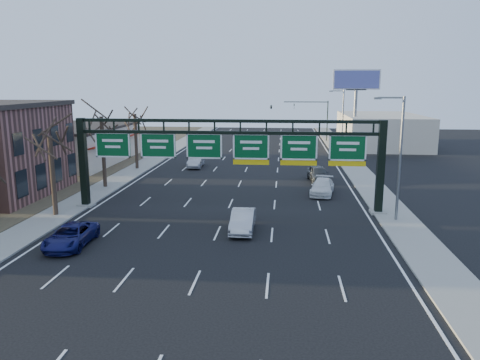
# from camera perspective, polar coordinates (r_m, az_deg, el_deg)

# --- Properties ---
(ground) EXTENTS (160.00, 160.00, 0.00)m
(ground) POSITION_cam_1_polar(r_m,az_deg,el_deg) (29.77, -3.34, -7.66)
(ground) COLOR black
(ground) RESTS_ON ground
(sidewalk_left) EXTENTS (3.00, 120.00, 0.12)m
(sidewalk_left) POSITION_cam_1_polar(r_m,az_deg,el_deg) (51.68, -14.09, 0.37)
(sidewalk_left) COLOR gray
(sidewalk_left) RESTS_ON ground
(sidewalk_right) EXTENTS (3.00, 120.00, 0.12)m
(sidewalk_right) POSITION_cam_1_polar(r_m,az_deg,el_deg) (49.48, 15.12, -0.17)
(sidewalk_right) COLOR gray
(sidewalk_right) RESTS_ON ground
(dirt_strip_left) EXTENTS (21.00, 120.00, 0.06)m
(dirt_strip_left) POSITION_cam_1_polar(r_m,az_deg,el_deg) (56.91, -25.75, 0.54)
(dirt_strip_left) COLOR #473D2B
(dirt_strip_left) RESTS_ON ground
(lane_markings) EXTENTS (21.60, 120.00, 0.01)m
(lane_markings) POSITION_cam_1_polar(r_m,az_deg,el_deg) (48.95, 0.19, 0.05)
(lane_markings) COLOR white
(lane_markings) RESTS_ON ground
(sign_gantry) EXTENTS (24.60, 1.20, 7.20)m
(sign_gantry) POSITION_cam_1_polar(r_m,az_deg,el_deg) (36.38, -1.27, 3.41)
(sign_gantry) COLOR black
(sign_gantry) RESTS_ON ground
(cream_strip) EXTENTS (10.90, 18.40, 4.70)m
(cream_strip) POSITION_cam_1_polar(r_m,az_deg,el_deg) (62.81, -18.98, 4.16)
(cream_strip) COLOR beige
(cream_strip) RESTS_ON ground
(building_right_distant) EXTENTS (12.00, 20.00, 5.00)m
(building_right_distant) POSITION_cam_1_polar(r_m,az_deg,el_deg) (79.66, 16.80, 5.84)
(building_right_distant) COLOR beige
(building_right_distant) RESTS_ON ground
(tree_gantry) EXTENTS (3.60, 3.60, 8.48)m
(tree_gantry) POSITION_cam_1_polar(r_m,az_deg,el_deg) (37.08, -22.32, 6.57)
(tree_gantry) COLOR #2E221A
(tree_gantry) RESTS_ON sidewalk_left
(tree_mid) EXTENTS (3.60, 3.60, 9.24)m
(tree_mid) POSITION_cam_1_polar(r_m,az_deg,el_deg) (46.12, -16.63, 8.69)
(tree_mid) COLOR #2E221A
(tree_mid) RESTS_ON sidewalk_left
(tree_far) EXTENTS (3.60, 3.60, 8.86)m
(tree_far) POSITION_cam_1_polar(r_m,az_deg,el_deg) (55.53, -12.75, 8.92)
(tree_far) COLOR #2E221A
(tree_far) RESTS_ON sidewalk_left
(streetlight_near) EXTENTS (2.15, 0.22, 9.00)m
(streetlight_near) POSITION_cam_1_polar(r_m,az_deg,el_deg) (35.05, 18.77, 3.23)
(streetlight_near) COLOR slate
(streetlight_near) RESTS_ON sidewalk_right
(streetlight_far) EXTENTS (2.15, 0.22, 9.00)m
(streetlight_far) POSITION_cam_1_polar(r_m,az_deg,el_deg) (68.41, 12.30, 7.37)
(streetlight_far) COLOR slate
(streetlight_far) RESTS_ON sidewalk_right
(billboard_right) EXTENTS (7.00, 0.50, 12.00)m
(billboard_right) POSITION_cam_1_polar(r_m,az_deg,el_deg) (73.53, 13.97, 10.68)
(billboard_right) COLOR slate
(billboard_right) RESTS_ON ground
(traffic_signal_mast) EXTENTS (10.16, 0.54, 7.00)m
(traffic_signal_mast) POSITION_cam_1_polar(r_m,az_deg,el_deg) (82.89, 6.39, 8.54)
(traffic_signal_mast) COLOR black
(traffic_signal_mast) RESTS_ON ground
(car_blue_suv) EXTENTS (2.36, 4.84, 1.33)m
(car_blue_suv) POSITION_cam_1_polar(r_m,az_deg,el_deg) (30.82, -19.92, -6.39)
(car_blue_suv) COLOR #121453
(car_blue_suv) RESTS_ON ground
(car_silver_sedan) EXTENTS (1.55, 4.38, 1.44)m
(car_silver_sedan) POSITION_cam_1_polar(r_m,az_deg,el_deg) (31.83, 0.33, -4.99)
(car_silver_sedan) COLOR #B0B0B5
(car_silver_sedan) RESTS_ON ground
(car_white_wagon) EXTENTS (2.66, 4.98, 1.37)m
(car_white_wagon) POSITION_cam_1_polar(r_m,az_deg,el_deg) (43.02, 10.00, -0.83)
(car_white_wagon) COLOR white
(car_white_wagon) RESTS_ON ground
(car_grey_far) EXTENTS (2.40, 4.78, 1.56)m
(car_grey_far) POSITION_cam_1_polar(r_m,az_deg,el_deg) (48.75, 9.54, 0.76)
(car_grey_far) COLOR #393C3D
(car_grey_far) RESTS_ON ground
(car_silver_distant) EXTENTS (1.65, 4.45, 1.45)m
(car_silver_distant) POSITION_cam_1_polar(r_m,az_deg,el_deg) (56.50, -5.40, 2.29)
(car_silver_distant) COLOR #ADACB1
(car_silver_distant) RESTS_ON ground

